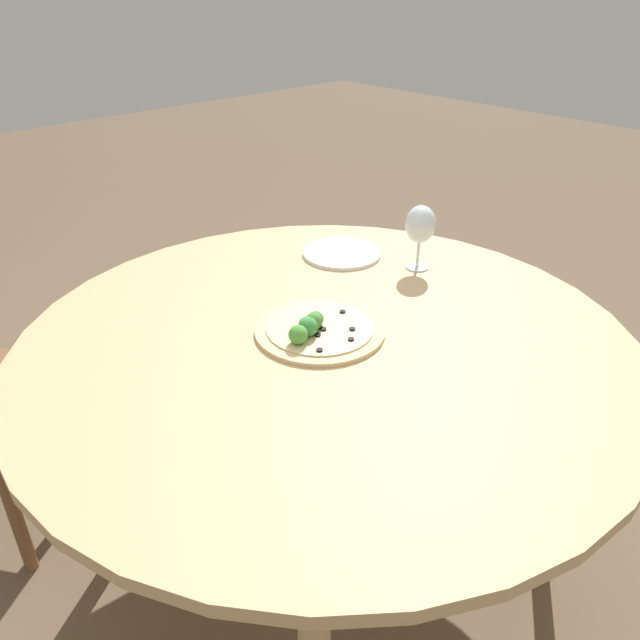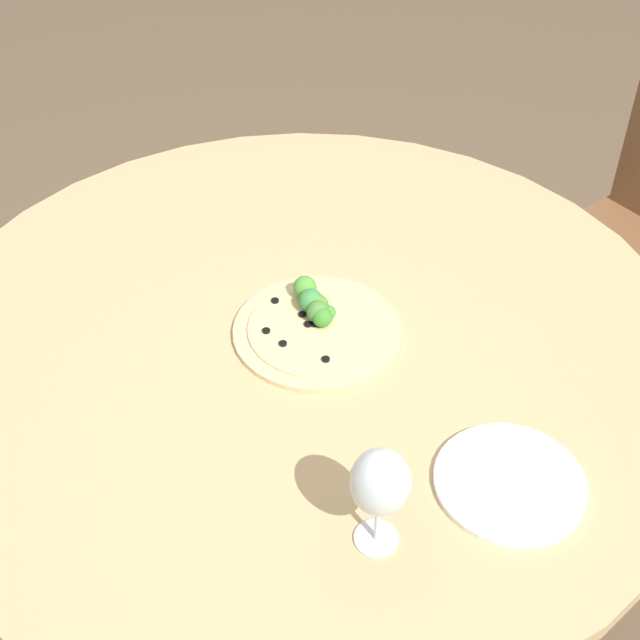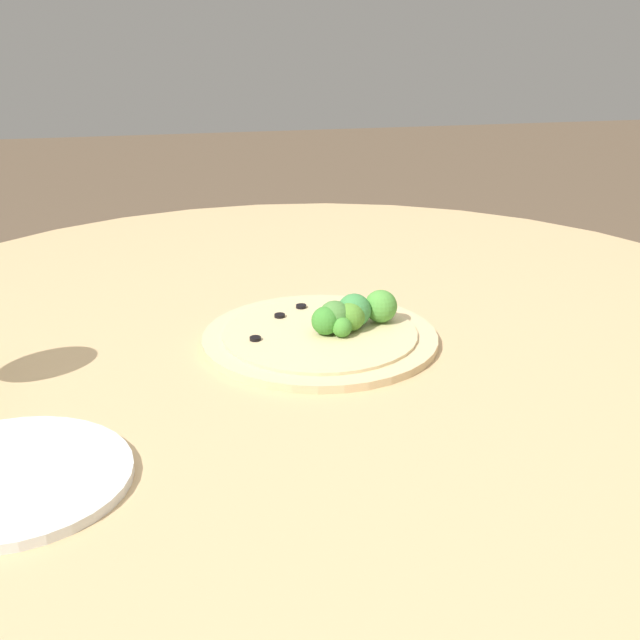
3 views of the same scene
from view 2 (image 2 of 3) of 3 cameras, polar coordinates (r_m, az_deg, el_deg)
ground_plane at (r=2.13m, az=-0.74°, el=-15.96°), size 12.00×12.00×0.00m
dining_table at (r=1.59m, az=-0.96°, el=-2.32°), size 1.37×1.37×0.76m
pizza at (r=1.54m, az=-0.06°, el=-0.25°), size 0.29×0.29×0.06m
wine_glass at (r=1.17m, az=4.07°, el=-10.40°), size 0.08×0.08×0.18m
plate_near at (r=1.34m, az=12.23°, el=-10.13°), size 0.22×0.22×0.01m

